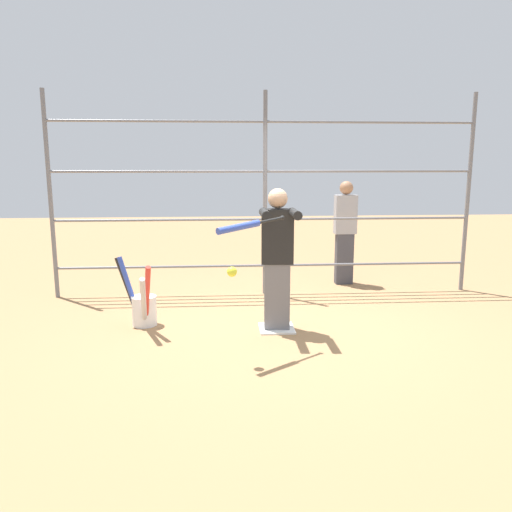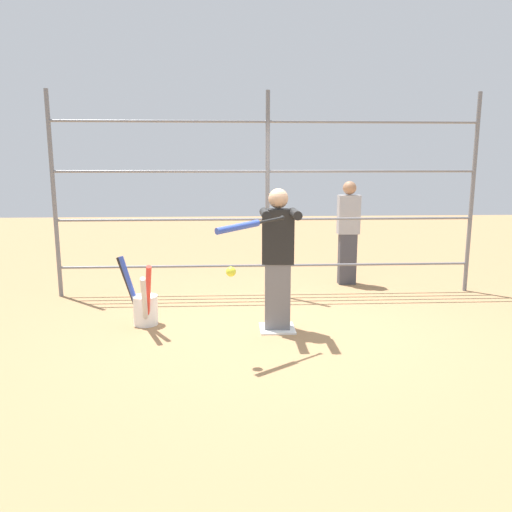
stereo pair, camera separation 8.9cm
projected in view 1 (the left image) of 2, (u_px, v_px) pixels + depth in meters
name	position (u px, v px, depth m)	size (l,w,h in m)	color
ground_plane	(277.00, 329.00, 5.78)	(24.00, 24.00, 0.00)	#9E754C
home_plate	(277.00, 328.00, 5.78)	(0.40, 0.40, 0.02)	white
fence_backstop	(265.00, 195.00, 7.08)	(6.02, 0.06, 2.87)	slate
batter	(277.00, 255.00, 5.60)	(0.42, 0.56, 1.62)	slate
baseball_bat_swinging	(245.00, 226.00, 4.77)	(0.70, 0.56, 0.12)	black
softball_in_flight	(232.00, 272.00, 4.69)	(0.10, 0.10, 0.10)	yellow
bat_bucket	(142.00, 306.00, 5.85)	(0.50, 0.70, 0.82)	white
bystander_behind_fence	(345.00, 231.00, 7.79)	(0.33, 0.21, 1.61)	#3F3F47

